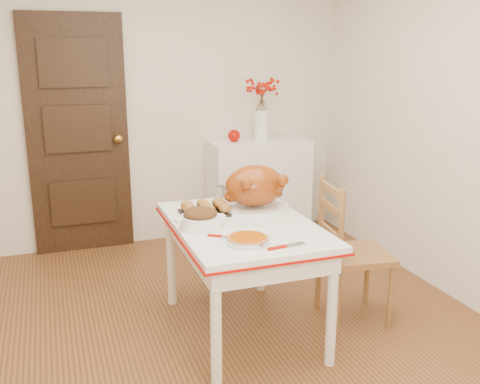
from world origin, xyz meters
name	(u,v)px	position (x,y,z in m)	size (l,w,h in m)	color
floor	(227,340)	(0.00, 0.00, 0.00)	(3.50, 4.00, 0.00)	#4D2E15
wall_back	(156,107)	(0.00, 2.00, 1.25)	(3.50, 0.00, 2.50)	silver
wall_right	(473,128)	(1.75, 0.00, 1.25)	(0.00, 4.00, 2.50)	silver
door_back	(78,136)	(-0.70, 1.97, 1.03)	(0.85, 0.06, 2.06)	black
sideboard	(259,189)	(0.91, 1.78, 0.47)	(0.93, 0.41, 0.93)	white
kitchen_table	(243,278)	(0.14, 0.08, 0.37)	(0.84, 1.23, 0.73)	white
chair_oak	(355,251)	(0.89, 0.00, 0.48)	(0.42, 0.42, 0.95)	brown
berry_vase	(262,109)	(0.94, 1.78, 1.22)	(0.30, 0.30, 0.58)	white
apple	(234,136)	(0.66, 1.78, 0.99)	(0.11, 0.11, 0.11)	#A80800
turkey_platter	(255,188)	(0.30, 0.31, 0.88)	(0.47, 0.37, 0.29)	#8C340A
pumpkin_pie	(248,239)	(0.04, -0.27, 0.76)	(0.24, 0.24, 0.05)	#A14400
stuffing_dish	(200,218)	(-0.14, 0.07, 0.79)	(0.30, 0.24, 0.12)	#442816
rolls_tray	(206,208)	(-0.03, 0.32, 0.78)	(0.30, 0.24, 0.08)	olive
pie_server	(286,246)	(0.21, -0.40, 0.74)	(0.23, 0.07, 0.01)	silver
carving_knife	(227,237)	(-0.04, -0.15, 0.74)	(0.23, 0.05, 0.01)	silver
drinking_glass	(220,194)	(0.15, 0.57, 0.79)	(0.06, 0.06, 0.11)	white
shaker_pair	(257,192)	(0.42, 0.57, 0.78)	(0.09, 0.04, 0.09)	white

